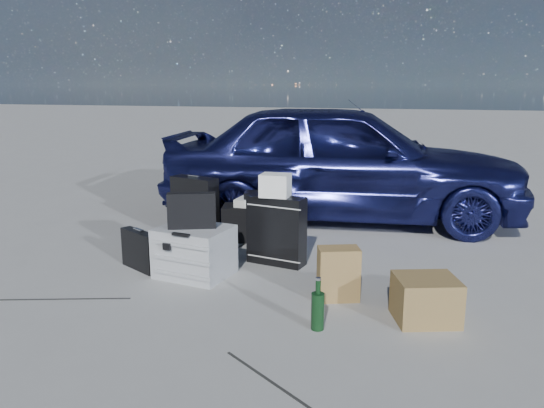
{
  "coord_description": "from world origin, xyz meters",
  "views": [
    {
      "loc": [
        1.2,
        -3.19,
        1.41
      ],
      "look_at": [
        0.03,
        0.85,
        0.47
      ],
      "focal_mm": 35.0,
      "sensor_mm": 36.0,
      "label": 1
    }
  ],
  "objects_px": {
    "suitcase_left": "(195,208)",
    "suitcase_right": "(276,230)",
    "car": "(342,161)",
    "briefcase": "(140,250)",
    "duffel_bag": "(258,223)",
    "green_bottle": "(318,305)",
    "cardboard_box": "(426,299)",
    "pelican_case": "(195,251)"
  },
  "relations": [
    {
      "from": "suitcase_left",
      "to": "suitcase_right",
      "type": "relative_size",
      "value": 1.05
    },
    {
      "from": "car",
      "to": "suitcase_right",
      "type": "bearing_deg",
      "value": 163.52
    },
    {
      "from": "briefcase",
      "to": "duffel_bag",
      "type": "xyz_separation_m",
      "value": [
        0.64,
        1.03,
        0.01
      ]
    },
    {
      "from": "suitcase_left",
      "to": "green_bottle",
      "type": "distance_m",
      "value": 2.15
    },
    {
      "from": "briefcase",
      "to": "cardboard_box",
      "type": "height_order",
      "value": "briefcase"
    },
    {
      "from": "pelican_case",
      "to": "cardboard_box",
      "type": "xyz_separation_m",
      "value": [
        1.68,
        -0.34,
        -0.05
      ]
    },
    {
      "from": "car",
      "to": "pelican_case",
      "type": "height_order",
      "value": "car"
    },
    {
      "from": "suitcase_left",
      "to": "green_bottle",
      "type": "bearing_deg",
      "value": -30.92
    },
    {
      "from": "suitcase_left",
      "to": "cardboard_box",
      "type": "height_order",
      "value": "suitcase_left"
    },
    {
      "from": "duffel_bag",
      "to": "cardboard_box",
      "type": "bearing_deg",
      "value": -55.8
    },
    {
      "from": "car",
      "to": "briefcase",
      "type": "relative_size",
      "value": 9.42
    },
    {
      "from": "briefcase",
      "to": "pelican_case",
      "type": "bearing_deg",
      "value": 27.98
    },
    {
      "from": "briefcase",
      "to": "duffel_bag",
      "type": "relative_size",
      "value": 0.61
    },
    {
      "from": "suitcase_right",
      "to": "cardboard_box",
      "type": "height_order",
      "value": "suitcase_right"
    },
    {
      "from": "briefcase",
      "to": "duffel_bag",
      "type": "distance_m",
      "value": 1.22
    },
    {
      "from": "cardboard_box",
      "to": "green_bottle",
      "type": "bearing_deg",
      "value": -153.44
    },
    {
      "from": "car",
      "to": "green_bottle",
      "type": "relative_size",
      "value": 12.05
    },
    {
      "from": "car",
      "to": "briefcase",
      "type": "distance_m",
      "value": 2.44
    },
    {
      "from": "cardboard_box",
      "to": "suitcase_right",
      "type": "bearing_deg",
      "value": 146.47
    },
    {
      "from": "pelican_case",
      "to": "briefcase",
      "type": "relative_size",
      "value": 1.3
    },
    {
      "from": "duffel_bag",
      "to": "cardboard_box",
      "type": "height_order",
      "value": "duffel_bag"
    },
    {
      "from": "pelican_case",
      "to": "cardboard_box",
      "type": "distance_m",
      "value": 1.72
    },
    {
      "from": "pelican_case",
      "to": "green_bottle",
      "type": "relative_size",
      "value": 1.67
    },
    {
      "from": "suitcase_right",
      "to": "duffel_bag",
      "type": "xyz_separation_m",
      "value": [
        -0.35,
        0.6,
        -0.12
      ]
    },
    {
      "from": "pelican_case",
      "to": "suitcase_right",
      "type": "height_order",
      "value": "suitcase_right"
    },
    {
      "from": "pelican_case",
      "to": "suitcase_left",
      "type": "distance_m",
      "value": 1.0
    },
    {
      "from": "pelican_case",
      "to": "duffel_bag",
      "type": "bearing_deg",
      "value": 89.47
    },
    {
      "from": "cardboard_box",
      "to": "suitcase_left",
      "type": "bearing_deg",
      "value": 149.12
    },
    {
      "from": "cardboard_box",
      "to": "car",
      "type": "bearing_deg",
      "value": 110.64
    },
    {
      "from": "car",
      "to": "green_bottle",
      "type": "distance_m",
      "value": 2.74
    },
    {
      "from": "pelican_case",
      "to": "suitcase_right",
      "type": "xyz_separation_m",
      "value": [
        0.52,
        0.43,
        0.09
      ]
    },
    {
      "from": "duffel_bag",
      "to": "cardboard_box",
      "type": "relative_size",
      "value": 1.78
    },
    {
      "from": "pelican_case",
      "to": "briefcase",
      "type": "distance_m",
      "value": 0.47
    },
    {
      "from": "suitcase_right",
      "to": "cardboard_box",
      "type": "bearing_deg",
      "value": -22.69
    },
    {
      "from": "car",
      "to": "cardboard_box",
      "type": "distance_m",
      "value": 2.59
    },
    {
      "from": "suitcase_left",
      "to": "suitcase_right",
      "type": "bearing_deg",
      "value": -11.84
    },
    {
      "from": "suitcase_left",
      "to": "briefcase",
      "type": "bearing_deg",
      "value": -78.73
    },
    {
      "from": "suitcase_left",
      "to": "green_bottle",
      "type": "xyz_separation_m",
      "value": [
        1.48,
        -1.55,
        -0.14
      ]
    },
    {
      "from": "suitcase_left",
      "to": "duffel_bag",
      "type": "distance_m",
      "value": 0.6
    },
    {
      "from": "duffel_bag",
      "to": "suitcase_left",
      "type": "bearing_deg",
      "value": 178.57
    },
    {
      "from": "duffel_bag",
      "to": "green_bottle",
      "type": "relative_size",
      "value": 2.11
    },
    {
      "from": "pelican_case",
      "to": "cardboard_box",
      "type": "relative_size",
      "value": 1.41
    }
  ]
}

